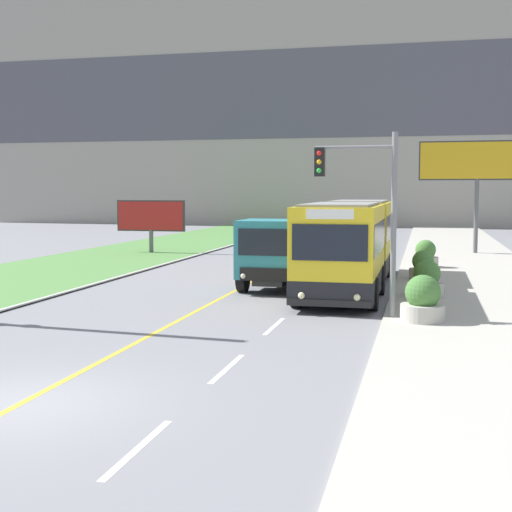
{
  "coord_description": "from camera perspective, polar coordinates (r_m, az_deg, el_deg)",
  "views": [
    {
      "loc": [
        6.58,
        -10.41,
        3.59
      ],
      "look_at": [
        1.1,
        12.66,
        1.4
      ],
      "focal_mm": 50.0,
      "sensor_mm": 36.0,
      "label": 1
    }
  ],
  "objects": [
    {
      "name": "billboard_small",
      "position": [
        41.47,
        -8.41,
        3.12
      ],
      "size": [
        4.09,
        0.24,
        3.03
      ],
      "color": "#59595B",
      "rests_on": "ground_plane"
    },
    {
      "name": "car_distant",
      "position": [
        38.74,
        5.88,
        0.95
      ],
      "size": [
        1.8,
        4.3,
        1.45
      ],
      "color": "maroon",
      "rests_on": "ground_plane"
    },
    {
      "name": "billboard_large",
      "position": [
        41.87,
        17.31,
        7.0
      ],
      "size": [
        6.4,
        0.24,
        6.35
      ],
      "color": "#59595B",
      "rests_on": "ground_plane"
    },
    {
      "name": "planter_round_near",
      "position": [
        19.67,
        13.19,
        -3.53
      ],
      "size": [
        1.19,
        1.19,
        1.25
      ],
      "color": "#B7B2A8",
      "rests_on": "sidewalk_right"
    },
    {
      "name": "ground_plane",
      "position": [
        12.82,
        -18.52,
        -11.25
      ],
      "size": [
        300.0,
        300.0,
        0.0
      ],
      "primitive_type": "plane",
      "color": "slate"
    },
    {
      "name": "city_bus",
      "position": [
        26.32,
        7.62,
        0.93
      ],
      "size": [
        2.61,
        12.29,
        3.18
      ],
      "color": "yellow",
      "rests_on": "ground_plane"
    },
    {
      "name": "planter_round_far",
      "position": [
        33.62,
        13.41,
        0.07
      ],
      "size": [
        1.17,
        1.17,
        1.25
      ],
      "color": "#B7B2A8",
      "rests_on": "sidewalk_right"
    },
    {
      "name": "planter_round_second",
      "position": [
        24.31,
        13.51,
        -1.91
      ],
      "size": [
        1.12,
        1.12,
        1.22
      ],
      "color": "#B7B2A8",
      "rests_on": "sidewalk_right"
    },
    {
      "name": "apartment_block_background",
      "position": [
        75.87,
        8.48,
        12.02
      ],
      "size": [
        80.0,
        8.04,
        25.16
      ],
      "color": "gray",
      "rests_on": "ground_plane"
    },
    {
      "name": "dump_truck",
      "position": [
        25.79,
        1.79,
        0.16
      ],
      "size": [
        2.43,
        6.11,
        2.56
      ],
      "color": "black",
      "rests_on": "ground_plane"
    },
    {
      "name": "planter_round_third",
      "position": [
        28.96,
        13.21,
        -0.83
      ],
      "size": [
        1.07,
        1.07,
        1.15
      ],
      "color": "#B7B2A8",
      "rests_on": "sidewalk_right"
    },
    {
      "name": "traffic_light_mast",
      "position": [
        19.97,
        8.97,
        4.44
      ],
      "size": [
        2.28,
        0.32,
        5.17
      ],
      "color": "slate",
      "rests_on": "ground_plane"
    },
    {
      "name": "lane_marking_centre",
      "position": [
        14.64,
        -12.28,
        -9.02
      ],
      "size": [
        2.88,
        140.0,
        0.01
      ],
      "color": "gold",
      "rests_on": "ground_plane"
    }
  ]
}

